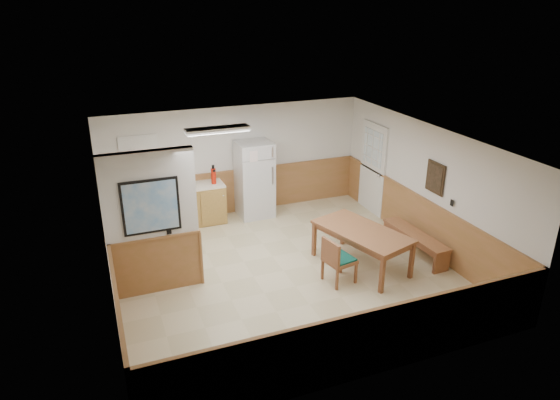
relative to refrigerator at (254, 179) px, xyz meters
name	(u,v)px	position (x,y,z in m)	size (l,w,h in m)	color
ground	(283,271)	(-0.33, -2.63, -0.87)	(6.00, 6.00, 0.00)	beige
ceiling	(284,140)	(-0.33, -2.63, 1.63)	(6.00, 6.00, 0.02)	silver
back_wall	(235,161)	(-0.33, 0.37, 0.38)	(6.00, 0.02, 2.50)	silver
right_wall	(425,187)	(2.67, -2.63, 0.38)	(0.02, 6.00, 2.50)	silver
left_wall	(105,236)	(-3.33, -2.63, 0.38)	(0.02, 6.00, 2.50)	silver
wainscot_back	(236,192)	(-0.33, 0.35, -0.37)	(6.00, 0.04, 1.00)	#A16840
wainscot_right	(420,222)	(2.65, -2.63, -0.37)	(0.04, 6.00, 1.00)	#A16840
wainscot_left	(113,278)	(-3.31, -2.63, -0.37)	(0.04, 6.00, 1.00)	#A16840
partition_wall	(152,225)	(-2.58, -2.43, 0.36)	(1.50, 0.20, 2.50)	silver
kitchen_counter	(188,205)	(-1.54, 0.05, -0.41)	(2.20, 0.61, 1.00)	#AE853E
exterior_door	(372,168)	(2.63, -0.73, 0.18)	(0.07, 1.02, 2.15)	silver
kitchen_window	(140,158)	(-2.43, 0.35, 0.68)	(0.80, 0.04, 1.00)	silver
wall_painting	(435,178)	(2.63, -2.93, 0.68)	(0.04, 0.50, 0.60)	#302213
fluorescent_fixture	(217,130)	(-1.13, -1.33, 1.57)	(1.20, 0.30, 0.09)	silver
refrigerator	(254,179)	(0.00, 0.00, 0.00)	(0.79, 0.73, 1.75)	silver
dining_table	(362,234)	(1.08, -2.99, -0.22)	(1.42, 2.02, 0.75)	#A6693C
dining_bench	(415,238)	(2.31, -2.95, -0.53)	(0.45, 1.67, 0.45)	#A6693C
dining_chair	(336,258)	(0.37, -3.34, -0.38)	(0.74, 0.57, 0.85)	#A6693C
fire_extinguisher	(214,176)	(-0.94, 0.00, 0.21)	(0.12, 0.12, 0.43)	red
soap_bottle	(133,188)	(-2.66, 0.09, 0.13)	(0.07, 0.07, 0.21)	green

